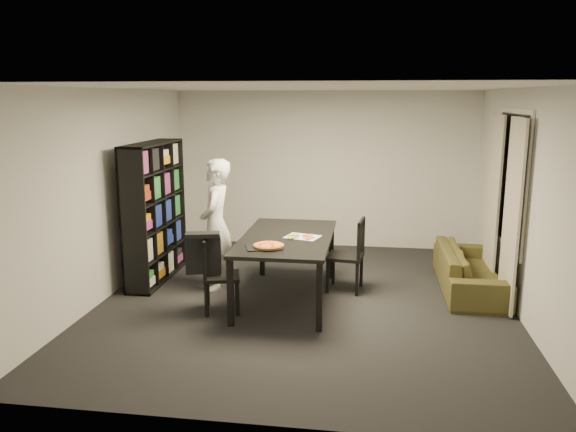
# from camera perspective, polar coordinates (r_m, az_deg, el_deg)

# --- Properties ---
(room) EXTENTS (5.01, 5.51, 2.61)m
(room) POSITION_cam_1_polar(r_m,az_deg,el_deg) (6.75, 1.84, 1.80)
(room) COLOR black
(room) RESTS_ON ground
(window_pane) EXTENTS (0.02, 1.40, 1.60)m
(window_pane) POSITION_cam_1_polar(r_m,az_deg,el_deg) (7.47, 21.73, 3.50)
(window_pane) COLOR black
(window_pane) RESTS_ON room
(window_frame) EXTENTS (0.03, 1.52, 1.72)m
(window_frame) POSITION_cam_1_polar(r_m,az_deg,el_deg) (7.47, 21.70, 3.50)
(window_frame) COLOR white
(window_frame) RESTS_ON room
(curtain_left) EXTENTS (0.03, 0.70, 2.25)m
(curtain_left) POSITION_cam_1_polar(r_m,az_deg,el_deg) (7.01, 21.79, 0.07)
(curtain_left) COLOR #BCB2A0
(curtain_left) RESTS_ON room
(curtain_right) EXTENTS (0.03, 0.70, 2.25)m
(curtain_right) POSITION_cam_1_polar(r_m,az_deg,el_deg) (8.01, 20.12, 1.59)
(curtain_right) COLOR #BCB2A0
(curtain_right) RESTS_ON room
(bookshelf) EXTENTS (0.35, 1.50, 1.90)m
(bookshelf) POSITION_cam_1_polar(r_m,az_deg,el_deg) (7.91, -13.37, 0.41)
(bookshelf) COLOR black
(bookshelf) RESTS_ON room
(dining_table) EXTENTS (1.09, 1.96, 0.82)m
(dining_table) POSITION_cam_1_polar(r_m,az_deg,el_deg) (6.92, -0.12, -2.64)
(dining_table) COLOR black
(dining_table) RESTS_ON room
(chair_left) EXTENTS (0.50, 0.50, 0.89)m
(chair_left) POSITION_cam_1_polar(r_m,az_deg,el_deg) (6.66, -7.51, -5.45)
(chair_left) COLOR black
(chair_left) RESTS_ON room
(chair_right) EXTENTS (0.50, 0.50, 0.96)m
(chair_right) POSITION_cam_1_polar(r_m,az_deg,el_deg) (7.34, 6.55, -3.47)
(chair_right) COLOR black
(chair_right) RESTS_ON room
(draped_jacket) EXTENTS (0.42, 0.27, 0.49)m
(draped_jacket) POSITION_cam_1_polar(r_m,az_deg,el_deg) (6.60, -8.62, -3.58)
(draped_jacket) COLOR black
(draped_jacket) RESTS_ON chair_left
(person) EXTENTS (0.47, 0.66, 1.72)m
(person) POSITION_cam_1_polar(r_m,az_deg,el_deg) (7.38, -7.33, -0.89)
(person) COLOR silver
(person) RESTS_ON room
(baking_tray) EXTENTS (0.48, 0.43, 0.01)m
(baking_tray) POSITION_cam_1_polar(r_m,az_deg,el_deg) (6.39, -2.46, -3.16)
(baking_tray) COLOR black
(baking_tray) RESTS_ON dining_table
(pepperoni_pizza) EXTENTS (0.35, 0.35, 0.03)m
(pepperoni_pizza) POSITION_cam_1_polar(r_m,az_deg,el_deg) (6.37, -1.98, -3.01)
(pepperoni_pizza) COLOR brown
(pepperoni_pizza) RESTS_ON dining_table
(kitchen_towel) EXTENTS (0.47, 0.40, 0.01)m
(kitchen_towel) POSITION_cam_1_polar(r_m,az_deg,el_deg) (6.85, 1.49, -2.14)
(kitchen_towel) COLOR white
(kitchen_towel) RESTS_ON dining_table
(pizza_slices) EXTENTS (0.43, 0.39, 0.01)m
(pizza_slices) POSITION_cam_1_polar(r_m,az_deg,el_deg) (6.83, 1.30, -2.08)
(pizza_slices) COLOR gold
(pizza_slices) RESTS_ON dining_table
(sofa) EXTENTS (0.74, 1.88, 0.55)m
(sofa) POSITION_cam_1_polar(r_m,az_deg,el_deg) (7.78, 17.99, -5.18)
(sofa) COLOR #45451B
(sofa) RESTS_ON room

